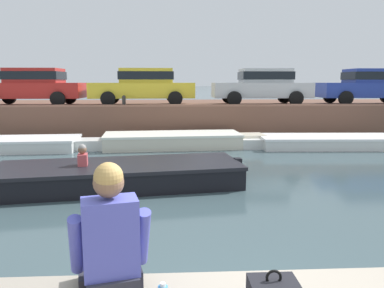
{
  "coord_description": "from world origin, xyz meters",
  "views": [
    {
      "loc": [
        -0.74,
        -2.71,
        2.39
      ],
      "look_at": [
        -0.38,
        4.3,
        1.22
      ],
      "focal_mm": 35.0,
      "sensor_mm": 36.0,
      "label": 1
    }
  ],
  "objects_px": {
    "car_left_inner_yellow": "(144,85)",
    "person_seated_left": "(111,247)",
    "car_right_inner_blue": "(370,85)",
    "boat_moored_west_white": "(10,144)",
    "car_centre_silver": "(263,85)",
    "mooring_bollard_mid": "(124,100)",
    "motorboat_passing": "(108,176)",
    "car_leftmost_red": "(33,85)",
    "boat_moored_east_white": "(322,142)",
    "boat_moored_central_cream": "(179,140)"
  },
  "relations": [
    {
      "from": "boat_moored_central_cream",
      "to": "car_centre_silver",
      "type": "height_order",
      "value": "car_centre_silver"
    },
    {
      "from": "boat_moored_west_white",
      "to": "car_left_inner_yellow",
      "type": "height_order",
      "value": "car_left_inner_yellow"
    },
    {
      "from": "boat_moored_west_white",
      "to": "mooring_bollard_mid",
      "type": "bearing_deg",
      "value": 28.12
    },
    {
      "from": "mooring_bollard_mid",
      "to": "motorboat_passing",
      "type": "bearing_deg",
      "value": -86.07
    },
    {
      "from": "boat_moored_east_white",
      "to": "car_leftmost_red",
      "type": "bearing_deg",
      "value": 165.05
    },
    {
      "from": "motorboat_passing",
      "to": "person_seated_left",
      "type": "height_order",
      "value": "person_seated_left"
    },
    {
      "from": "boat_moored_west_white",
      "to": "car_centre_silver",
      "type": "relative_size",
      "value": 1.48
    },
    {
      "from": "motorboat_passing",
      "to": "mooring_bollard_mid",
      "type": "bearing_deg",
      "value": 93.93
    },
    {
      "from": "person_seated_left",
      "to": "car_centre_silver",
      "type": "bearing_deg",
      "value": 72.59
    },
    {
      "from": "car_left_inner_yellow",
      "to": "person_seated_left",
      "type": "xyz_separation_m",
      "value": [
        0.79,
        -13.91,
        -0.97
      ]
    },
    {
      "from": "motorboat_passing",
      "to": "person_seated_left",
      "type": "relative_size",
      "value": 6.98
    },
    {
      "from": "person_seated_left",
      "to": "car_left_inner_yellow",
      "type": "bearing_deg",
      "value": 93.25
    },
    {
      "from": "car_right_inner_blue",
      "to": "car_leftmost_red",
      "type": "bearing_deg",
      "value": 179.99
    },
    {
      "from": "boat_moored_east_white",
      "to": "car_right_inner_blue",
      "type": "bearing_deg",
      "value": 43.0
    },
    {
      "from": "boat_moored_west_white",
      "to": "car_left_inner_yellow",
      "type": "relative_size",
      "value": 1.39
    },
    {
      "from": "boat_moored_west_white",
      "to": "person_seated_left",
      "type": "height_order",
      "value": "person_seated_left"
    },
    {
      "from": "motorboat_passing",
      "to": "mooring_bollard_mid",
      "type": "relative_size",
      "value": 15.13
    },
    {
      "from": "boat_moored_central_cream",
      "to": "boat_moored_east_white",
      "type": "xyz_separation_m",
      "value": [
        5.25,
        -0.32,
        -0.05
      ]
    },
    {
      "from": "boat_moored_west_white",
      "to": "person_seated_left",
      "type": "relative_size",
      "value": 6.42
    },
    {
      "from": "boat_moored_central_cream",
      "to": "boat_moored_east_white",
      "type": "height_order",
      "value": "boat_moored_central_cream"
    },
    {
      "from": "boat_moored_west_white",
      "to": "motorboat_passing",
      "type": "bearing_deg",
      "value": -48.77
    },
    {
      "from": "car_centre_silver",
      "to": "car_left_inner_yellow",
      "type": "bearing_deg",
      "value": 179.96
    },
    {
      "from": "boat_moored_east_white",
      "to": "motorboat_passing",
      "type": "relative_size",
      "value": 0.9
    },
    {
      "from": "car_centre_silver",
      "to": "car_right_inner_blue",
      "type": "height_order",
      "value": "same"
    },
    {
      "from": "boat_moored_central_cream",
      "to": "car_centre_silver",
      "type": "relative_size",
      "value": 1.42
    },
    {
      "from": "boat_moored_west_white",
      "to": "boat_moored_east_white",
      "type": "distance_m",
      "value": 11.2
    },
    {
      "from": "boat_moored_central_cream",
      "to": "car_centre_silver",
      "type": "bearing_deg",
      "value": 36.32
    },
    {
      "from": "car_right_inner_blue",
      "to": "person_seated_left",
      "type": "relative_size",
      "value": 4.55
    },
    {
      "from": "car_centre_silver",
      "to": "car_right_inner_blue",
      "type": "xyz_separation_m",
      "value": [
        4.81,
        -0.0,
        0.0
      ]
    },
    {
      "from": "car_centre_silver",
      "to": "mooring_bollard_mid",
      "type": "xyz_separation_m",
      "value": [
        -5.88,
        -1.06,
        -0.61
      ]
    },
    {
      "from": "boat_moored_central_cream",
      "to": "car_centre_silver",
      "type": "distance_m",
      "value": 5.0
    },
    {
      "from": "mooring_bollard_mid",
      "to": "person_seated_left",
      "type": "bearing_deg",
      "value": -83.24
    },
    {
      "from": "car_left_inner_yellow",
      "to": "person_seated_left",
      "type": "bearing_deg",
      "value": -86.75
    },
    {
      "from": "car_centre_silver",
      "to": "motorboat_passing",
      "type": "bearing_deg",
      "value": -124.4
    },
    {
      "from": "boat_moored_west_white",
      "to": "boat_moored_east_white",
      "type": "bearing_deg",
      "value": 0.19
    },
    {
      "from": "mooring_bollard_mid",
      "to": "person_seated_left",
      "type": "relative_size",
      "value": 0.46
    },
    {
      "from": "motorboat_passing",
      "to": "car_right_inner_blue",
      "type": "bearing_deg",
      "value": 37.71
    },
    {
      "from": "motorboat_passing",
      "to": "car_right_inner_blue",
      "type": "xyz_separation_m",
      "value": [
        10.22,
        7.9,
        1.99
      ]
    },
    {
      "from": "mooring_bollard_mid",
      "to": "car_left_inner_yellow",
      "type": "bearing_deg",
      "value": 55.44
    },
    {
      "from": "car_centre_silver",
      "to": "boat_moored_east_white",
      "type": "bearing_deg",
      "value": -62.87
    },
    {
      "from": "car_centre_silver",
      "to": "car_right_inner_blue",
      "type": "bearing_deg",
      "value": -0.02
    },
    {
      "from": "car_centre_silver",
      "to": "car_right_inner_blue",
      "type": "distance_m",
      "value": 4.81
    },
    {
      "from": "motorboat_passing",
      "to": "car_centre_silver",
      "type": "xyz_separation_m",
      "value": [
        5.41,
        7.91,
        1.99
      ]
    },
    {
      "from": "boat_moored_central_cream",
      "to": "motorboat_passing",
      "type": "bearing_deg",
      "value": -108.35
    },
    {
      "from": "boat_moored_west_white",
      "to": "mooring_bollard_mid",
      "type": "distance_m",
      "value": 4.5
    },
    {
      "from": "boat_moored_central_cream",
      "to": "person_seated_left",
      "type": "bearing_deg",
      "value": -93.42
    },
    {
      "from": "boat_moored_east_white",
      "to": "person_seated_left",
      "type": "bearing_deg",
      "value": -118.56
    },
    {
      "from": "car_centre_silver",
      "to": "car_right_inner_blue",
      "type": "relative_size",
      "value": 0.96
    },
    {
      "from": "boat_moored_west_white",
      "to": "car_right_inner_blue",
      "type": "xyz_separation_m",
      "value": [
        14.46,
        3.07,
        2.03
      ]
    },
    {
      "from": "car_leftmost_red",
      "to": "boat_moored_west_white",
      "type": "bearing_deg",
      "value": -86.91
    }
  ]
}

